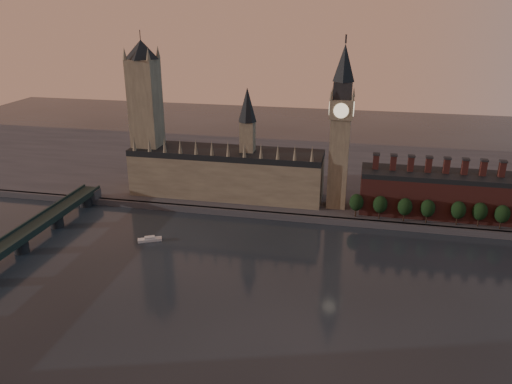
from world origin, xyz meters
TOP-DOWN VIEW (x-y plane):
  - ground at (0.00, 0.00)m, footprint 900.00×900.00m
  - north_bank at (0.00, 178.04)m, footprint 900.00×182.00m
  - palace_of_westminster at (-64.41, 114.91)m, footprint 130.00×30.30m
  - victoria_tower at (-120.00, 115.00)m, footprint 24.00×24.00m
  - big_ben at (10.00, 110.00)m, footprint 15.00×15.00m
  - chimney_block at (80.00, 110.00)m, footprint 110.00×25.00m
  - embankment_tree_0 at (22.93, 94.78)m, footprint 8.60×8.60m
  - embankment_tree_1 at (37.14, 94.34)m, footprint 8.60×8.60m
  - embankment_tree_2 at (51.62, 93.57)m, footprint 8.60×8.60m
  - embankment_tree_3 at (64.75, 93.84)m, footprint 8.60×8.60m
  - embankment_tree_4 at (82.18, 94.83)m, footprint 8.60×8.60m
  - embankment_tree_5 at (94.20, 95.20)m, footprint 8.60×8.60m
  - embankment_tree_6 at (106.13, 93.81)m, footprint 8.60×8.60m
  - river_boat at (-91.81, 44.34)m, footprint 13.92×9.23m

SIDE VIEW (x-z plane):
  - ground at x=0.00m, z-range 0.00..0.00m
  - river_boat at x=-91.81m, z-range -0.32..2.39m
  - north_bank at x=0.00m, z-range 0.00..4.00m
  - embankment_tree_0 at x=22.93m, z-range 6.03..20.91m
  - embankment_tree_1 at x=37.14m, z-range 6.03..20.91m
  - embankment_tree_2 at x=51.62m, z-range 6.03..20.91m
  - embankment_tree_3 at x=64.75m, z-range 6.03..20.91m
  - embankment_tree_4 at x=82.18m, z-range 6.03..20.91m
  - embankment_tree_5 at x=94.20m, z-range 6.03..20.91m
  - embankment_tree_6 at x=106.13m, z-range 6.03..20.91m
  - chimney_block at x=80.00m, z-range -0.68..36.32m
  - palace_of_westminster at x=-64.41m, z-range -15.37..58.63m
  - big_ben at x=10.00m, z-range 3.33..110.33m
  - victoria_tower at x=-120.00m, z-range 5.09..113.09m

